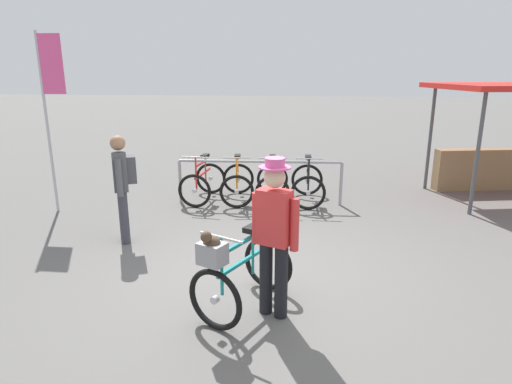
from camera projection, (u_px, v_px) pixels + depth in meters
name	position (u px, v px, depth m)	size (l,w,h in m)	color
ground_plane	(253.00, 276.00, 5.59)	(80.00, 80.00, 0.00)	#605E5B
bike_rack_rail	(260.00, 171.00, 8.44)	(3.21, 0.20, 0.88)	#99999E
racked_bike_red	(203.00, 183.00, 8.76)	(0.77, 1.15, 0.97)	black
racked_bike_orange	(238.00, 183.00, 8.72)	(0.78, 1.18, 0.97)	black
racked_bike_lime	(272.00, 184.00, 8.68)	(0.74, 1.16, 0.98)	black
racked_bike_black	(308.00, 184.00, 8.64)	(0.68, 1.11, 0.97)	black
featured_bicycle	(237.00, 271.00, 4.64)	(1.08, 1.26, 1.09)	black
person_with_featured_bike	(274.00, 232.00, 4.47)	(0.50, 0.32, 1.72)	black
pedestrian_with_backpack	(122.00, 182.00, 6.50)	(0.42, 0.49, 1.64)	#383842
market_stall	(505.00, 129.00, 8.92)	(3.48, 2.84, 2.30)	#4C4C51
banner_flag	(50.00, 89.00, 7.56)	(0.45, 0.05, 3.20)	#B2B2B7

